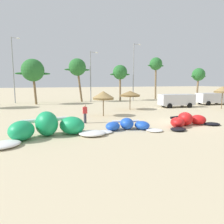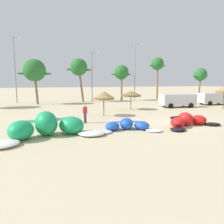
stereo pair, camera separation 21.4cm
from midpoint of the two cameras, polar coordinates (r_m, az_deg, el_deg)
ground_plane at (r=19.29m, az=18.21°, el=-2.89°), size 260.00×260.00×0.00m
kite_far_left at (r=14.30m, az=-16.69°, el=-4.02°), size 7.38×3.85×1.64m
kite_left at (r=15.75m, az=4.53°, el=-3.70°), size 5.00×2.95×0.86m
kite_left_of_center at (r=18.18m, az=20.27°, el=-2.30°), size 5.48×2.88×1.10m
beach_umbrella_near_van at (r=21.91m, az=-1.98°, el=4.55°), size 2.27×2.27×2.63m
beach_umbrella_middle at (r=27.27m, az=5.40°, el=4.99°), size 2.64×2.64×2.44m
beach_umbrella_near_palms at (r=31.71m, az=28.36°, el=5.38°), size 2.25×2.25×3.00m
parked_van at (r=36.90m, az=26.11°, el=3.49°), size 5.43×2.69×1.84m
parked_car_second at (r=31.08m, az=17.37°, el=3.22°), size 5.13×2.86×1.84m
person_near_kites at (r=18.37m, az=-6.99°, el=-0.48°), size 0.36×0.24×1.62m
palm_left at (r=35.76m, az=-20.16°, el=10.51°), size 5.27×3.51×7.15m
palm_left_of_gap at (r=38.50m, az=-8.85°, el=11.81°), size 4.57×3.05×7.70m
palm_center_left at (r=40.76m, az=2.74°, el=10.60°), size 4.13×2.75×6.79m
palm_center_right at (r=45.29m, az=12.38°, el=12.44°), size 3.88×2.59×8.59m
palm_right_of_gap at (r=46.11m, az=22.99°, el=9.24°), size 3.81×2.54×6.33m
lamppost_west at (r=39.58m, az=-24.60°, el=10.92°), size 1.42×0.24×10.93m
lamppost_west_center at (r=38.37m, az=-5.14°, el=10.24°), size 1.56×0.24×8.94m
lamppost_east_center at (r=40.80m, az=6.53°, el=11.37°), size 1.62×0.24×10.72m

